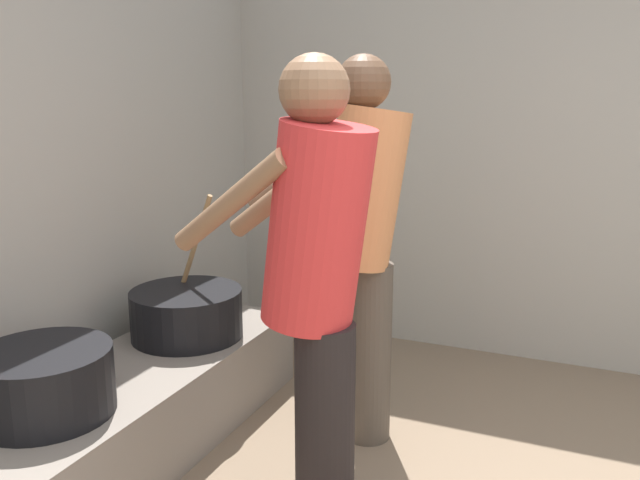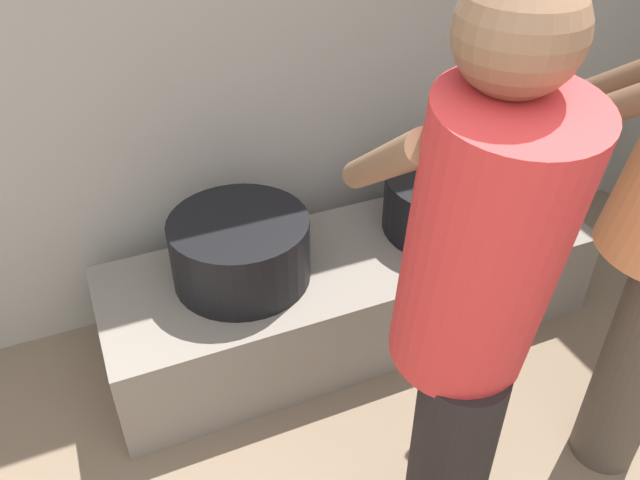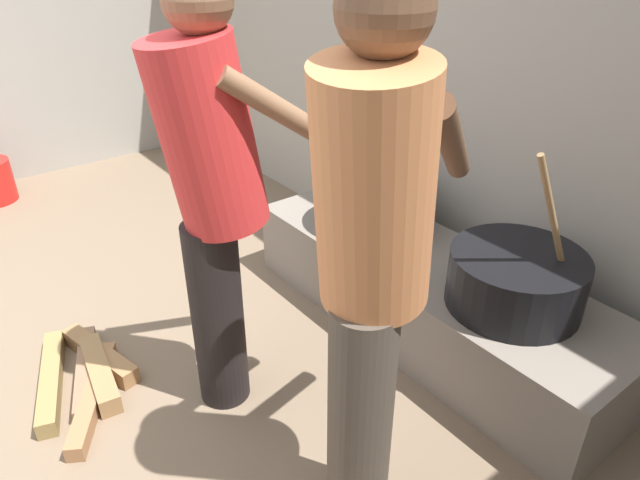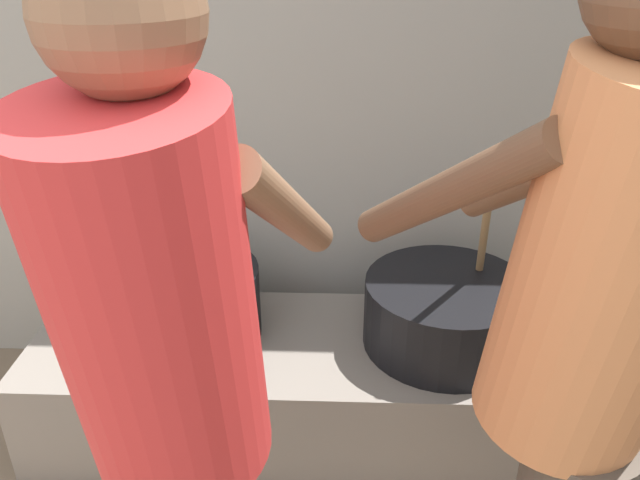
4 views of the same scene
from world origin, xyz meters
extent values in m
cube|color=#9E998E|center=(0.00, 2.45, 1.15)|extent=(5.26, 0.20, 2.31)
cube|color=slate|center=(0.71, 1.93, 0.19)|extent=(1.88, 0.60, 0.38)
cylinder|color=black|center=(1.13, 1.94, 0.49)|extent=(0.53, 0.53, 0.23)
cylinder|color=#937047|center=(1.22, 1.94, 0.80)|extent=(0.08, 0.25, 0.51)
cylinder|color=black|center=(0.28, 1.96, 0.50)|extent=(0.49, 0.49, 0.24)
cylinder|color=red|center=(0.51, 0.99, 1.10)|extent=(0.37, 0.44, 0.67)
sphere|color=brown|center=(0.52, 1.00, 1.52)|extent=(0.22, 0.22, 0.22)
cylinder|color=brown|center=(0.69, 1.20, 1.17)|extent=(0.16, 0.48, 0.36)
cylinder|color=brown|center=(0.43, 1.25, 1.17)|extent=(0.16, 0.48, 0.36)
cylinder|color=#D17F4C|center=(1.21, 1.08, 1.13)|extent=(0.46, 0.49, 0.68)
cylinder|color=brown|center=(1.20, 1.36, 1.20)|extent=(0.31, 0.45, 0.37)
cylinder|color=brown|center=(0.97, 1.22, 1.20)|extent=(0.31, 0.45, 0.37)
camera|label=1|loc=(-1.30, 0.20, 1.50)|focal=36.33mm
camera|label=2|loc=(-0.17, 0.20, 1.84)|focal=36.15mm
camera|label=3|loc=(2.14, 0.20, 1.71)|focal=32.01mm
camera|label=4|loc=(0.79, 0.20, 1.61)|focal=35.53mm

